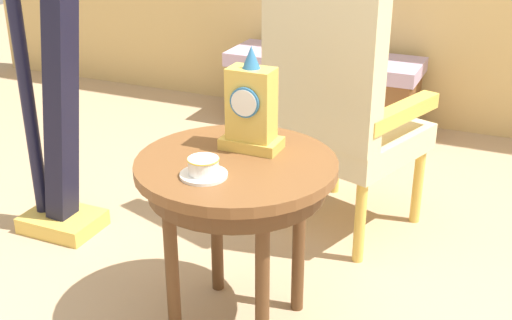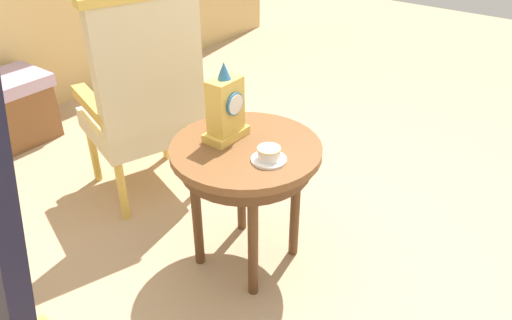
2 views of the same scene
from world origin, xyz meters
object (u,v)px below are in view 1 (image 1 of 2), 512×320
(side_table, at_px, (236,184))
(teacup_left, at_px, (203,168))
(armchair, at_px, (337,101))
(mantel_clock, at_px, (251,109))
(harp, at_px, (50,70))
(window_bench, at_px, (323,91))

(side_table, relative_size, teacup_left, 4.48)
(armchair, bearing_deg, mantel_clock, -98.50)
(teacup_left, height_order, mantel_clock, mantel_clock)
(teacup_left, bearing_deg, armchair, 81.28)
(mantel_clock, bearing_deg, armchair, 81.50)
(armchair, bearing_deg, side_table, -97.58)
(armchair, relative_size, harp, 0.64)
(mantel_clock, bearing_deg, teacup_left, -99.25)
(side_table, relative_size, harp, 0.36)
(mantel_clock, xyz_separation_m, armchair, (0.09, 0.62, -0.15))
(armchair, height_order, harp, harp)
(teacup_left, xyz_separation_m, mantel_clock, (0.04, 0.25, 0.11))
(window_bench, bearing_deg, teacup_left, -81.42)
(teacup_left, relative_size, window_bench, 0.12)
(side_table, bearing_deg, window_bench, 100.26)
(harp, bearing_deg, window_bench, 70.39)
(harp, bearing_deg, teacup_left, -25.27)
(armchair, xyz_separation_m, harp, (-1.04, -0.45, 0.12))
(mantel_clock, distance_m, window_bench, 1.93)
(window_bench, bearing_deg, armchair, -69.59)
(side_table, bearing_deg, teacup_left, -104.34)
(side_table, height_order, armchair, armchair)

